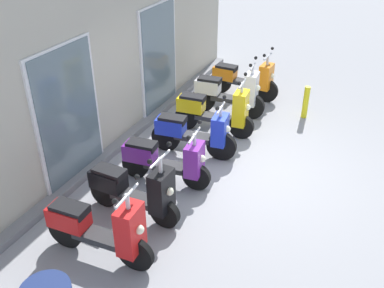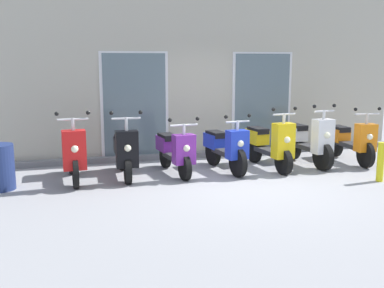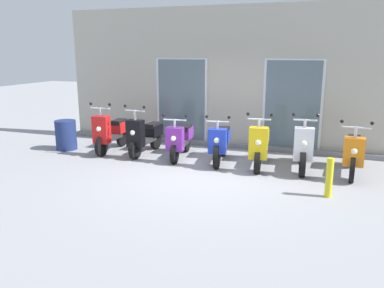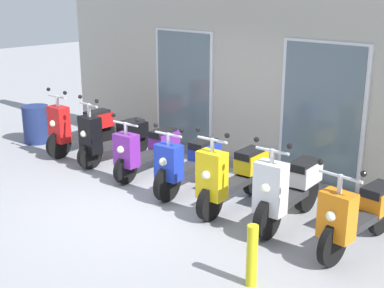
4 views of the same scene
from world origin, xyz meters
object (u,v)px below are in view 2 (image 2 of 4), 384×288
(scooter_red, at_px, (73,153))
(scooter_orange, at_px, (351,140))
(scooter_black, at_px, (125,152))
(scooter_purple, at_px, (175,150))
(curb_bollard, at_px, (381,162))
(scooter_yellow, at_px, (269,144))
(scooter_blue, at_px, (225,147))
(scooter_white, at_px, (308,141))

(scooter_red, distance_m, scooter_orange, 5.65)
(scooter_black, bearing_deg, scooter_orange, -0.32)
(scooter_purple, relative_size, curb_bollard, 2.20)
(scooter_purple, bearing_deg, scooter_orange, -0.34)
(scooter_red, height_order, scooter_orange, scooter_red)
(scooter_yellow, bearing_deg, scooter_purple, 177.14)
(scooter_blue, distance_m, scooter_white, 1.80)
(scooter_red, bearing_deg, scooter_yellow, -0.73)
(scooter_yellow, bearing_deg, scooter_orange, 2.19)
(scooter_orange, bearing_deg, scooter_white, -179.27)
(scooter_black, distance_m, curb_bollard, 4.56)
(scooter_black, relative_size, scooter_yellow, 0.93)
(scooter_purple, distance_m, scooter_yellow, 1.90)
(scooter_red, relative_size, scooter_yellow, 0.97)
(scooter_red, height_order, scooter_yellow, scooter_red)
(scooter_blue, height_order, curb_bollard, scooter_blue)
(scooter_white, relative_size, curb_bollard, 2.32)
(scooter_orange, bearing_deg, scooter_purple, 179.66)
(scooter_blue, bearing_deg, curb_bollard, -32.57)
(scooter_white, bearing_deg, scooter_red, -179.85)
(scooter_red, relative_size, scooter_blue, 0.99)
(scooter_red, relative_size, scooter_purple, 1.02)
(scooter_blue, bearing_deg, scooter_white, 0.21)
(scooter_red, xyz_separation_m, curb_bollard, (5.20, -1.50, -0.16))
(scooter_purple, height_order, scooter_blue, scooter_blue)
(scooter_blue, height_order, scooter_orange, scooter_orange)
(scooter_purple, xyz_separation_m, scooter_yellow, (1.90, -0.09, 0.04))
(scooter_orange, relative_size, curb_bollard, 2.39)
(scooter_black, height_order, scooter_yellow, scooter_black)
(scooter_purple, distance_m, scooter_white, 2.79)
(scooter_blue, relative_size, curb_bollard, 2.29)
(scooter_red, distance_m, scooter_blue, 2.85)
(scooter_black, distance_m, scooter_purple, 0.94)
(scooter_white, relative_size, scooter_orange, 0.97)
(scooter_orange, bearing_deg, scooter_black, 179.68)
(scooter_orange, distance_m, curb_bollard, 1.59)
(scooter_blue, bearing_deg, scooter_red, -179.90)
(scooter_purple, relative_size, scooter_yellow, 0.95)
(scooter_red, bearing_deg, curb_bollard, -16.09)
(scooter_red, bearing_deg, scooter_blue, 0.10)
(scooter_orange, bearing_deg, scooter_blue, -179.60)
(scooter_purple, bearing_deg, scooter_white, -0.72)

